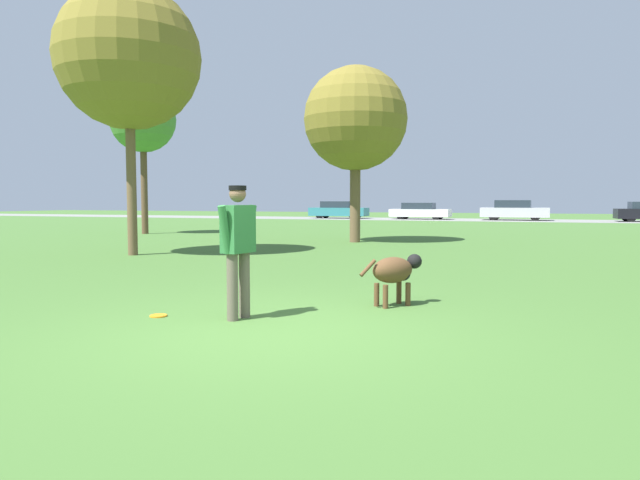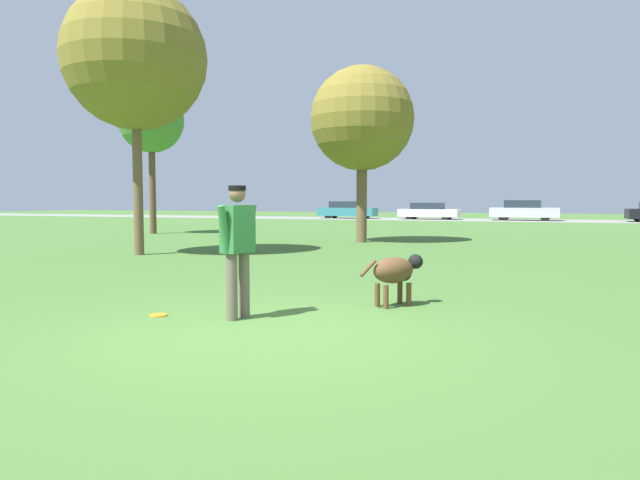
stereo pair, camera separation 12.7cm
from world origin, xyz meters
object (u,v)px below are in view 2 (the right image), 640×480
(dog, at_px, (396,271))
(parked_car_teal, at_px, (347,210))
(frisbee, at_px, (159,315))
(tree_far_left, at_px, (151,121))
(parked_car_silver, at_px, (524,210))
(tree_mid_center, at_px, (362,119))
(parked_car_white, at_px, (429,211))
(person, at_px, (238,241))
(tree_near_left, at_px, (135,59))

(dog, bearing_deg, parked_car_teal, 58.32)
(frisbee, relative_size, parked_car_teal, 0.05)
(tree_far_left, height_order, parked_car_silver, tree_far_left)
(tree_mid_center, height_order, parked_car_teal, tree_mid_center)
(frisbee, bearing_deg, tree_far_left, 127.13)
(dog, bearing_deg, frisbee, 162.56)
(parked_car_teal, distance_m, parked_car_white, 6.35)
(dog, bearing_deg, person, 172.55)
(tree_mid_center, bearing_deg, parked_car_white, 94.57)
(tree_mid_center, xyz_separation_m, parked_car_teal, (-8.26, 23.98, -3.41))
(tree_far_left, relative_size, parked_car_silver, 1.31)
(person, distance_m, parked_car_silver, 36.31)
(tree_near_left, distance_m, parked_car_silver, 31.65)
(dog, relative_size, tree_near_left, 0.13)
(tree_near_left, bearing_deg, tree_mid_center, 56.96)
(dog, distance_m, tree_near_left, 10.10)
(tree_near_left, bearing_deg, dog, -30.94)
(person, bearing_deg, parked_car_teal, 28.35)
(tree_near_left, bearing_deg, parked_car_teal, 97.89)
(person, relative_size, parked_car_teal, 0.35)
(tree_mid_center, relative_size, parked_car_white, 1.31)
(frisbee, relative_size, parked_car_white, 0.05)
(dog, relative_size, parked_car_white, 0.19)
(tree_mid_center, distance_m, parked_car_white, 24.22)
(dog, bearing_deg, tree_mid_center, 58.13)
(tree_mid_center, bearing_deg, person, -80.12)
(dog, relative_size, frisbee, 4.06)
(parked_car_white, xyz_separation_m, parked_car_silver, (6.61, -0.04, 0.10))
(frisbee, relative_size, tree_near_left, 0.03)
(dog, bearing_deg, tree_near_left, 98.47)
(frisbee, bearing_deg, tree_near_left, 129.77)
(parked_car_silver, bearing_deg, person, -91.46)
(person, distance_m, frisbee, 1.34)
(tree_near_left, height_order, parked_car_white, tree_near_left)
(dog, relative_size, tree_mid_center, 0.15)
(parked_car_white, bearing_deg, parked_car_teal, -178.18)
(person, height_order, dog, person)
(parked_car_white, distance_m, parked_car_silver, 6.61)
(parked_car_teal, bearing_deg, parked_car_white, -0.63)
(frisbee, height_order, tree_far_left, tree_far_left)
(tree_mid_center, bearing_deg, dog, -71.27)
(dog, distance_m, tree_mid_center, 12.07)
(person, bearing_deg, tree_mid_center, 22.24)
(tree_mid_center, relative_size, tree_far_left, 0.95)
(dog, xyz_separation_m, frisbee, (-2.52, -1.65, -0.45))
(person, xyz_separation_m, parked_car_teal, (-10.41, 36.34, -0.26))
(person, bearing_deg, parked_car_silver, 8.33)
(person, relative_size, tree_near_left, 0.23)
(person, distance_m, tree_near_left, 9.60)
(person, distance_m, tree_far_left, 18.69)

